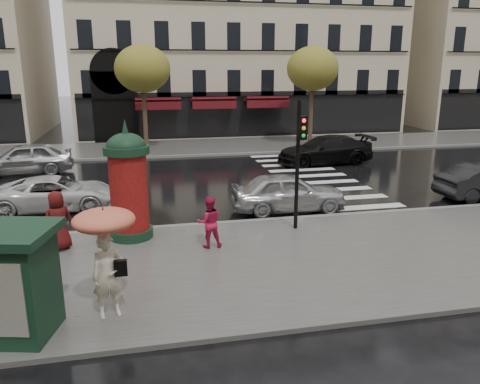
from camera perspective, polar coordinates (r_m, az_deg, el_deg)
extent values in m
plane|color=black|center=(13.47, -1.23, -8.32)|extent=(160.00, 160.00, 0.00)
cube|color=#474744|center=(12.99, -0.81, -8.94)|extent=(90.00, 7.00, 0.12)
cube|color=#474744|center=(31.67, -7.69, 5.34)|extent=(90.00, 6.00, 0.12)
cube|color=slate|center=(16.20, -3.22, -3.96)|extent=(90.00, 0.25, 0.14)
cube|color=slate|center=(28.73, -7.22, 4.38)|extent=(90.00, 0.25, 0.14)
cube|color=silver|center=(23.87, 8.67, 1.98)|extent=(3.60, 11.75, 0.01)
cube|color=#B7A88C|center=(43.20, -0.90, 21.27)|extent=(26.00, 14.00, 20.00)
cylinder|color=#38281C|center=(30.27, -11.54, 9.58)|extent=(0.28, 0.28, 5.20)
ellipsoid|color=#5C641F|center=(30.15, -11.80, 14.50)|extent=(3.40, 3.40, 2.89)
cylinder|color=#38281C|center=(32.30, 8.66, 10.04)|extent=(0.28, 0.28, 5.20)
ellipsoid|color=#5C641F|center=(32.19, 8.85, 14.65)|extent=(3.40, 3.40, 2.89)
imported|color=beige|center=(10.46, -15.77, -9.80)|extent=(0.77, 0.60, 1.86)
cylinder|color=black|center=(10.22, -16.02, -6.64)|extent=(0.02, 0.02, 1.18)
ellipsoid|color=red|center=(10.01, -16.28, -3.33)|extent=(1.29, 1.29, 0.45)
cone|color=black|center=(9.94, -16.39, -1.91)|extent=(0.04, 0.04, 0.10)
cube|color=black|center=(10.30, -14.34, -8.96)|extent=(0.27, 0.12, 0.35)
imported|color=#B41641|center=(13.87, -3.78, -3.69)|extent=(0.75, 0.59, 1.54)
imported|color=#4C0F0F|center=(14.62, -21.30, -3.27)|extent=(1.03, 0.90, 1.77)
cylinder|color=black|center=(15.23, -13.07, -4.83)|extent=(1.35, 1.35, 0.29)
cylinder|color=maroon|center=(14.83, -13.38, 0.07)|extent=(1.16, 1.16, 2.41)
cylinder|color=black|center=(14.56, -13.69, 5.02)|extent=(1.39, 1.39, 0.24)
ellipsoid|color=black|center=(14.54, -13.71, 5.39)|extent=(1.19, 1.19, 0.84)
cone|color=black|center=(14.45, -13.87, 7.84)|extent=(0.19, 0.19, 0.43)
cylinder|color=black|center=(15.21, 7.01, 3.14)|extent=(0.13, 0.13, 4.22)
cube|color=black|center=(14.80, 7.59, 7.77)|extent=(0.29, 0.23, 0.74)
cube|color=black|center=(10.42, -26.31, -10.36)|extent=(1.83, 1.61, 2.06)
cube|color=black|center=(10.02, -27.06, -4.50)|extent=(2.18, 1.97, 0.18)
imported|color=#BBBCC1|center=(17.79, 5.86, 0.00)|extent=(4.39, 1.86, 1.48)
imported|color=silver|center=(19.27, -21.50, -0.13)|extent=(4.61, 2.14, 1.28)
imported|color=black|center=(26.89, 10.31, 5.07)|extent=(5.51, 2.47, 1.57)
imported|color=#A8A9AD|center=(26.25, -24.82, 3.72)|extent=(4.91, 2.46, 1.61)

